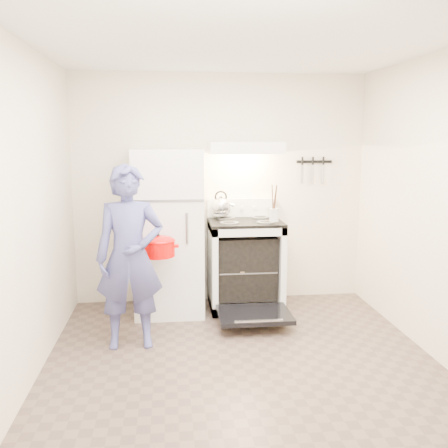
{
  "coord_description": "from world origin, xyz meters",
  "views": [
    {
      "loc": [
        -0.57,
        -3.66,
        1.81
      ],
      "look_at": [
        -0.05,
        1.0,
        1.0
      ],
      "focal_mm": 40.0,
      "sensor_mm": 36.0,
      "label": 1
    }
  ],
  "objects_px": {
    "stove_body": "(245,266)",
    "tea_kettle": "(221,205)",
    "person": "(130,257)",
    "dutch_oven": "(158,248)",
    "refrigerator": "(168,232)"
  },
  "relations": [
    {
      "from": "tea_kettle",
      "to": "person",
      "type": "height_order",
      "value": "person"
    },
    {
      "from": "refrigerator",
      "to": "person",
      "type": "distance_m",
      "value": 0.93
    },
    {
      "from": "stove_body",
      "to": "tea_kettle",
      "type": "distance_m",
      "value": 0.7
    },
    {
      "from": "tea_kettle",
      "to": "dutch_oven",
      "type": "relative_size",
      "value": 0.78
    },
    {
      "from": "stove_body",
      "to": "person",
      "type": "distance_m",
      "value": 1.49
    },
    {
      "from": "person",
      "to": "dutch_oven",
      "type": "height_order",
      "value": "person"
    },
    {
      "from": "person",
      "to": "refrigerator",
      "type": "bearing_deg",
      "value": 65.71
    },
    {
      "from": "stove_body",
      "to": "person",
      "type": "height_order",
      "value": "person"
    },
    {
      "from": "person",
      "to": "dutch_oven",
      "type": "distance_m",
      "value": 0.38
    },
    {
      "from": "dutch_oven",
      "to": "person",
      "type": "bearing_deg",
      "value": -128.52
    },
    {
      "from": "dutch_oven",
      "to": "stove_body",
      "type": "bearing_deg",
      "value": 33.43
    },
    {
      "from": "stove_body",
      "to": "tea_kettle",
      "type": "bearing_deg",
      "value": 145.98
    },
    {
      "from": "refrigerator",
      "to": "stove_body",
      "type": "relative_size",
      "value": 1.85
    },
    {
      "from": "refrigerator",
      "to": "tea_kettle",
      "type": "relative_size",
      "value": 5.69
    },
    {
      "from": "refrigerator",
      "to": "tea_kettle",
      "type": "height_order",
      "value": "refrigerator"
    }
  ]
}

